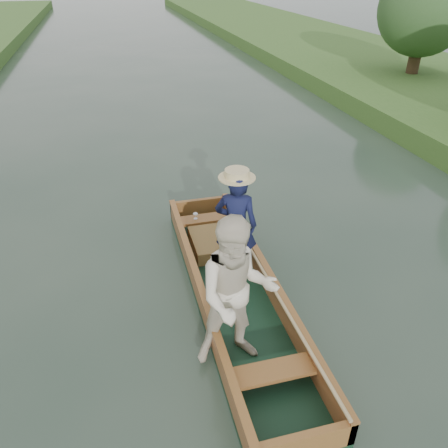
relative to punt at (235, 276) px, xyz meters
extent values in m
plane|color=#283D30|center=(0.10, 0.35, -0.73)|extent=(120.00, 120.00, 0.00)
cylinder|color=#47331E|center=(9.90, 10.38, 0.48)|extent=(0.44, 0.44, 2.40)
sphere|color=#294C1E|center=(9.90, 10.38, 2.08)|extent=(3.25, 3.25, 3.25)
sphere|color=#294C1E|center=(10.50, 10.68, 1.68)|extent=(2.20, 2.20, 2.20)
cube|color=#13311E|center=(0.10, 0.35, -0.69)|extent=(1.10, 5.00, 0.08)
cube|color=brown|center=(-0.41, 0.35, -0.49)|extent=(0.08, 5.00, 0.32)
cube|color=brown|center=(0.61, 0.35, -0.49)|extent=(0.08, 5.00, 0.32)
cube|color=brown|center=(0.10, 2.81, -0.49)|extent=(1.10, 0.08, 0.32)
cube|color=brown|center=(0.10, -2.11, -0.49)|extent=(1.10, 0.08, 0.32)
cube|color=brown|center=(-0.41, 0.35, -0.31)|extent=(0.10, 5.00, 0.04)
cube|color=brown|center=(0.61, 0.35, -0.31)|extent=(0.10, 5.00, 0.04)
cube|color=brown|center=(0.10, 2.25, -0.43)|extent=(0.94, 0.30, 0.05)
cube|color=brown|center=(0.10, -1.25, -0.43)|extent=(0.94, 0.30, 0.05)
imported|color=#12173B|center=(0.27, 0.88, 0.21)|extent=(0.73, 0.60, 1.71)
cylinder|color=beige|center=(0.27, 0.88, 1.02)|extent=(0.52, 0.52, 0.12)
imported|color=beige|center=(-0.18, -0.73, 0.33)|extent=(1.02, 0.83, 1.95)
cube|color=#9E5A33|center=(0.16, 1.61, -0.54)|extent=(0.85, 0.90, 0.22)
sphere|color=tan|center=(0.48, 1.51, -0.30)|extent=(0.22, 0.22, 0.22)
sphere|color=tan|center=(0.48, 1.50, -0.13)|extent=(0.17, 0.17, 0.17)
sphere|color=tan|center=(0.42, 1.50, -0.06)|extent=(0.06, 0.06, 0.06)
sphere|color=tan|center=(0.54, 1.50, -0.06)|extent=(0.06, 0.06, 0.06)
sphere|color=tan|center=(0.48, 1.43, -0.15)|extent=(0.07, 0.07, 0.07)
sphere|color=tan|center=(0.38, 1.49, -0.27)|extent=(0.08, 0.08, 0.08)
sphere|color=tan|center=(0.58, 1.49, -0.27)|extent=(0.08, 0.08, 0.08)
sphere|color=tan|center=(0.42, 1.48, -0.40)|extent=(0.09, 0.09, 0.09)
sphere|color=tan|center=(0.53, 1.48, -0.40)|extent=(0.09, 0.09, 0.09)
cylinder|color=silver|center=(-0.08, 2.25, -0.40)|extent=(0.07, 0.07, 0.01)
cylinder|color=silver|center=(-0.08, 2.25, -0.36)|extent=(0.01, 0.01, 0.08)
ellipsoid|color=silver|center=(-0.08, 2.25, -0.30)|extent=(0.09, 0.09, 0.05)
cylinder|color=tan|center=(0.53, -0.23, -0.27)|extent=(0.04, 3.90, 0.18)
camera|label=1|loc=(-1.28, -4.34, 3.54)|focal=35.00mm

